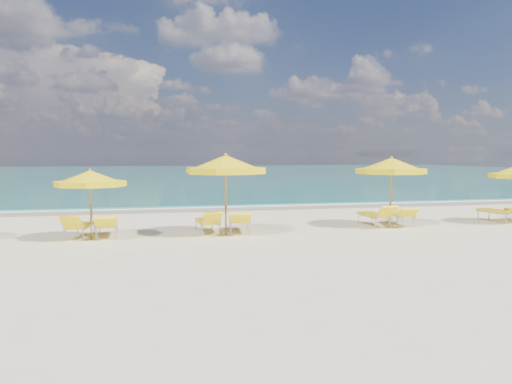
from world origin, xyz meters
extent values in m
plane|color=beige|center=(0.00, 0.00, 0.00)|extent=(120.00, 120.00, 0.00)
cube|color=#136B5D|center=(0.00, 48.00, 0.00)|extent=(120.00, 80.00, 0.30)
cube|color=tan|center=(0.00, 7.40, 0.00)|extent=(120.00, 2.60, 0.01)
cube|color=white|center=(0.00, 8.20, 0.00)|extent=(120.00, 1.20, 0.03)
cube|color=white|center=(-6.00, 17.00, 0.00)|extent=(14.00, 0.36, 0.05)
cube|color=white|center=(8.00, 24.00, 0.00)|extent=(18.00, 0.30, 0.05)
cylinder|color=#9E7C4F|center=(-5.36, -0.11, 1.00)|extent=(0.06, 0.06, 2.01)
cone|color=yellow|center=(-5.36, -0.11, 1.85)|extent=(2.06, 2.06, 0.40)
cylinder|color=yellow|center=(-5.36, -0.11, 1.65)|extent=(2.08, 2.08, 0.16)
sphere|color=#9E7C4F|center=(-5.36, -0.11, 2.05)|extent=(0.09, 0.09, 0.09)
cylinder|color=#9E7C4F|center=(-1.33, -0.11, 1.22)|extent=(0.08, 0.08, 2.45)
cone|color=yellow|center=(-1.33, -0.11, 2.25)|extent=(3.25, 3.25, 0.49)
cylinder|color=yellow|center=(-1.33, -0.11, 2.01)|extent=(3.28, 3.28, 0.20)
sphere|color=#9E7C4F|center=(-1.33, -0.11, 2.50)|extent=(0.11, 0.11, 0.11)
cylinder|color=#9E7C4F|center=(4.57, 0.42, 1.18)|extent=(0.07, 0.07, 2.35)
cone|color=yellow|center=(4.57, 0.42, 2.16)|extent=(3.13, 3.13, 0.47)
cylinder|color=yellow|center=(4.57, 0.42, 1.93)|extent=(3.16, 3.16, 0.19)
sphere|color=#9E7C4F|center=(4.57, 0.42, 2.40)|extent=(0.10, 0.10, 0.10)
cube|color=yellow|center=(-5.72, 0.43, 0.36)|extent=(0.77, 1.33, 0.08)
cube|color=yellow|center=(-5.87, -0.39, 0.56)|extent=(0.64, 0.58, 0.45)
cube|color=yellow|center=(-4.95, 0.40, 0.38)|extent=(0.59, 1.31, 0.08)
cube|color=yellow|center=(-4.94, -0.51, 0.55)|extent=(0.59, 0.56, 0.40)
cube|color=yellow|center=(-1.86, 0.44, 0.37)|extent=(0.65, 1.32, 0.08)
cube|color=yellow|center=(-1.81, -0.43, 0.57)|extent=(0.60, 0.55, 0.45)
cube|color=yellow|center=(-0.81, 0.41, 0.41)|extent=(0.83, 1.49, 0.09)
cube|color=yellow|center=(-0.95, -0.58, 0.57)|extent=(0.71, 0.71, 0.40)
cube|color=yellow|center=(4.08, 0.73, 0.39)|extent=(0.68, 1.37, 0.08)
cube|color=yellow|center=(4.14, -0.17, 0.59)|extent=(0.63, 0.58, 0.46)
cube|color=yellow|center=(5.13, 0.75, 0.38)|extent=(0.86, 1.42, 0.08)
cube|color=yellow|center=(4.94, -0.16, 0.54)|extent=(0.70, 0.70, 0.37)
cube|color=yellow|center=(9.07, 0.69, 0.39)|extent=(0.87, 1.45, 0.08)
camera|label=1|loc=(-3.83, -15.45, 2.53)|focal=35.00mm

